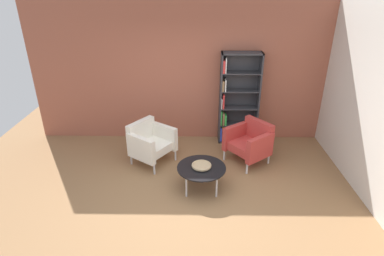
{
  "coord_description": "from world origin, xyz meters",
  "views": [
    {
      "loc": [
        0.18,
        -3.81,
        3.16
      ],
      "look_at": [
        0.11,
        0.84,
        0.95
      ],
      "focal_mm": 29.35,
      "sensor_mm": 36.0,
      "label": 1
    }
  ],
  "objects_px": {
    "bookshelf_tall": "(236,100)",
    "armchair_corner_red": "(250,141)",
    "decorative_bowl": "(201,165)",
    "armchair_near_window": "(150,142)",
    "coffee_table_low": "(201,169)"
  },
  "relations": [
    {
      "from": "bookshelf_tall",
      "to": "armchair_near_window",
      "type": "bearing_deg",
      "value": -151.63
    },
    {
      "from": "coffee_table_low",
      "to": "armchair_corner_red",
      "type": "height_order",
      "value": "armchair_corner_red"
    },
    {
      "from": "armchair_near_window",
      "to": "decorative_bowl",
      "type": "bearing_deg",
      "value": -96.21
    },
    {
      "from": "coffee_table_low",
      "to": "decorative_bowl",
      "type": "height_order",
      "value": "decorative_bowl"
    },
    {
      "from": "bookshelf_tall",
      "to": "decorative_bowl",
      "type": "height_order",
      "value": "bookshelf_tall"
    },
    {
      "from": "bookshelf_tall",
      "to": "armchair_corner_red",
      "type": "height_order",
      "value": "bookshelf_tall"
    },
    {
      "from": "decorative_bowl",
      "to": "armchair_near_window",
      "type": "distance_m",
      "value": 1.27
    },
    {
      "from": "bookshelf_tall",
      "to": "armchair_near_window",
      "type": "xyz_separation_m",
      "value": [
        -1.67,
        -0.9,
        -0.51
      ]
    },
    {
      "from": "coffee_table_low",
      "to": "armchair_corner_red",
      "type": "xyz_separation_m",
      "value": [
        0.92,
        0.88,
        0.04
      ]
    },
    {
      "from": "coffee_table_low",
      "to": "armchair_corner_red",
      "type": "relative_size",
      "value": 0.84
    },
    {
      "from": "decorative_bowl",
      "to": "armchair_near_window",
      "type": "xyz_separation_m",
      "value": [
        -0.95,
        0.84,
        -0.02
      ]
    },
    {
      "from": "armchair_corner_red",
      "to": "bookshelf_tall",
      "type": "bearing_deg",
      "value": 154.97
    },
    {
      "from": "coffee_table_low",
      "to": "armchair_corner_red",
      "type": "distance_m",
      "value": 1.28
    },
    {
      "from": "coffee_table_low",
      "to": "armchair_near_window",
      "type": "xyz_separation_m",
      "value": [
        -0.95,
        0.84,
        0.04
      ]
    },
    {
      "from": "armchair_corner_red",
      "to": "decorative_bowl",
      "type": "bearing_deg",
      "value": -83.95
    }
  ]
}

